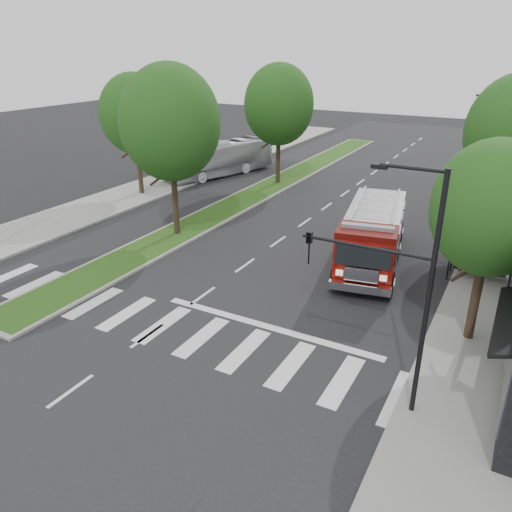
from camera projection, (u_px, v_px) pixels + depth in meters
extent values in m
plane|color=black|center=(203.00, 296.00, 23.56)|extent=(140.00, 140.00, 0.00)
cube|color=gray|center=(509.00, 270.00, 26.07)|extent=(5.00, 80.00, 0.15)
cube|color=gray|center=(119.00, 199.00, 38.01)|extent=(5.00, 80.00, 0.15)
cube|color=gray|center=(267.00, 189.00, 40.70)|extent=(3.00, 50.00, 0.14)
cube|color=#1F4714|center=(267.00, 188.00, 40.68)|extent=(2.60, 49.50, 0.02)
cylinder|color=black|center=(450.00, 257.00, 24.71)|extent=(0.08, 0.08, 2.50)
cylinder|color=black|center=(512.00, 268.00, 23.47)|extent=(0.08, 0.08, 2.50)
cylinder|color=black|center=(454.00, 249.00, 25.67)|extent=(0.08, 0.08, 2.50)
cube|color=black|center=(487.00, 233.00, 24.06)|extent=(3.20, 1.60, 0.12)
cube|color=#8C99A5|center=(484.00, 252.00, 25.12)|extent=(2.80, 0.04, 1.80)
cube|color=black|center=(479.00, 271.00, 24.85)|extent=(2.40, 0.40, 0.08)
cylinder|color=black|center=(475.00, 298.00, 19.36)|extent=(0.36, 0.36, 3.74)
ellipsoid|color=#173A0F|center=(493.00, 208.00, 17.92)|extent=(4.40, 4.40, 5.06)
cylinder|color=black|center=(502.00, 208.00, 28.90)|extent=(0.36, 0.36, 4.40)
cylinder|color=black|center=(175.00, 199.00, 30.15)|extent=(0.36, 0.36, 4.62)
ellipsoid|color=#173A0F|center=(170.00, 123.00, 28.38)|extent=(5.80, 5.80, 6.67)
cylinder|color=black|center=(278.00, 158.00, 41.48)|extent=(0.36, 0.36, 4.40)
ellipsoid|color=#173A0F|center=(279.00, 105.00, 39.79)|extent=(5.60, 5.60, 6.44)
cylinder|color=black|center=(140.00, 168.00, 38.61)|extent=(0.36, 0.36, 4.18)
ellipsoid|color=#173A0F|center=(135.00, 114.00, 37.01)|extent=(5.20, 5.20, 5.98)
cylinder|color=black|center=(428.00, 304.00, 14.53)|extent=(0.16, 0.16, 8.00)
cylinder|color=black|center=(413.00, 168.00, 13.39)|extent=(1.80, 0.10, 0.10)
cube|color=black|center=(380.00, 166.00, 13.81)|extent=(0.45, 0.20, 0.12)
cylinder|color=black|center=(365.00, 247.00, 14.86)|extent=(4.00, 0.10, 0.10)
imported|color=black|center=(309.00, 248.00, 15.81)|extent=(0.18, 0.22, 1.10)
cylinder|color=black|center=(498.00, 156.00, 33.48)|extent=(0.16, 0.16, 8.00)
cylinder|color=black|center=(495.00, 95.00, 32.35)|extent=(1.80, 0.10, 0.10)
cube|color=black|center=(480.00, 95.00, 32.76)|extent=(0.45, 0.20, 0.12)
cube|color=#4D0704|center=(371.00, 253.00, 27.00)|extent=(4.39, 9.57, 0.27)
cube|color=maroon|center=(374.00, 227.00, 27.32)|extent=(3.99, 7.41, 2.20)
cube|color=maroon|center=(365.00, 257.00, 23.57)|extent=(3.06, 2.45, 2.31)
cube|color=#B2B2B7|center=(376.00, 207.00, 26.86)|extent=(3.99, 7.41, 0.13)
cylinder|color=#B2B2B7|center=(358.00, 202.00, 27.06)|extent=(1.31, 6.50, 0.11)
cylinder|color=#B2B2B7|center=(396.00, 205.00, 26.49)|extent=(1.31, 6.50, 0.11)
cube|color=silver|center=(360.00, 288.00, 22.88)|extent=(2.88, 0.90, 0.38)
cube|color=#8C99A5|center=(368.00, 227.00, 22.99)|extent=(2.45, 0.82, 0.20)
cylinder|color=black|center=(336.00, 277.00, 24.08)|extent=(0.60, 1.26, 1.21)
cylinder|color=black|center=(389.00, 284.00, 23.35)|extent=(0.60, 1.26, 1.21)
cylinder|color=black|center=(350.00, 243.00, 28.11)|extent=(0.60, 1.26, 1.21)
cylinder|color=black|center=(396.00, 249.00, 27.39)|extent=(0.60, 1.26, 1.21)
cylinder|color=black|center=(356.00, 228.00, 30.41)|extent=(0.60, 1.26, 1.21)
cylinder|color=black|center=(399.00, 233.00, 29.69)|extent=(0.60, 1.26, 1.21)
imported|color=silver|center=(219.00, 158.00, 44.63)|extent=(5.78, 11.31, 3.08)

